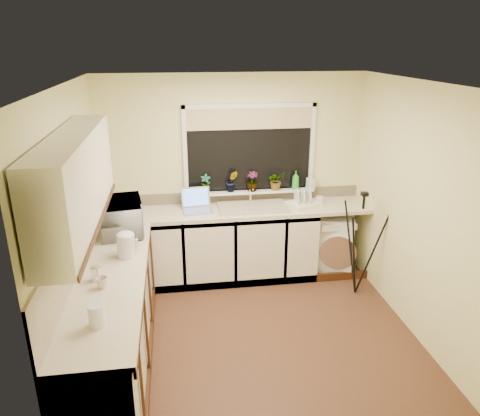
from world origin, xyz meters
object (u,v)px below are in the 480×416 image
soap_bottle_green (296,180)px  dish_rack (304,204)px  tripod (360,244)px  kettle (126,246)px  plant_b (232,181)px  cup_left (102,283)px  microwave (122,217)px  laptop (197,204)px  plant_d (276,180)px  cup_back (319,200)px  glass_jug (97,315)px  plant_c (252,181)px  washing_machine (331,242)px  soap_bottle_clear (311,181)px  plant_a (206,184)px  steel_jar (96,274)px

soap_bottle_green → dish_rack: bearing=-79.3°
tripod → kettle: bearing=-156.1°
plant_b → cup_left: 2.31m
tripod → microwave: (-2.60, 0.09, 0.45)m
kettle → laptop: bearing=58.6°
plant_d → cup_back: size_ratio=2.18×
tripod → glass_jug: tripod is taller
laptop → soap_bottle_green: bearing=2.1°
kettle → plant_c: plant_c is taller
washing_machine → cup_left: cup_left is taller
laptop → microwave: size_ratio=0.60×
tripod → soap_bottle_clear: bearing=126.3°
plant_c → plant_d: size_ratio=1.04×
soap_bottle_green → cup_back: 0.38m
soap_bottle_clear → laptop: bearing=-173.8°
microwave → soap_bottle_clear: size_ratio=3.11×
tripod → plant_d: size_ratio=5.27×
soap_bottle_clear → cup_left: bearing=-140.7°
cup_left → dish_rack: bearing=37.4°
plant_c → kettle: bearing=-136.6°
soap_bottle_green → plant_c: bearing=-179.7°
cup_back → tripod: bearing=-66.8°
plant_d → cup_back: bearing=-16.5°
plant_a → laptop: bearing=-126.3°
microwave → plant_d: size_ratio=2.60×
washing_machine → plant_d: (-0.69, 0.19, 0.79)m
soap_bottle_green → plant_d: bearing=178.4°
glass_jug → cup_back: 3.26m
plant_b → plant_c: plant_b is taller
dish_rack → plant_c: size_ratio=1.53×
steel_jar → plant_d: plant_d is taller
laptop → glass_jug: laptop is taller
laptop → tripod: (1.79, -0.65, -0.35)m
soap_bottle_clear → cup_left: 2.98m
plant_b → cup_back: bearing=-8.2°
laptop → tripod: size_ratio=0.30×
washing_machine → plant_b: 1.49m
washing_machine → steel_jar: size_ratio=6.12×
plant_a → soap_bottle_green: plant_a is taller
steel_jar → cup_left: size_ratio=1.24×
plant_d → soap_bottle_green: (0.24, -0.01, -0.00)m
cup_left → soap_bottle_clear: bearing=39.3°
plant_a → soap_bottle_clear: bearing=-0.6°
laptop → plant_a: 0.29m
steel_jar → plant_b: (1.37, 1.76, 0.22)m
plant_a → plant_c: (0.57, -0.01, 0.01)m
microwave → plant_d: bearing=-76.0°
plant_a → soap_bottle_clear: (1.31, -0.01, -0.02)m
microwave → soap_bottle_green: (2.04, 0.72, 0.10)m
kettle → microwave: bearing=98.6°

